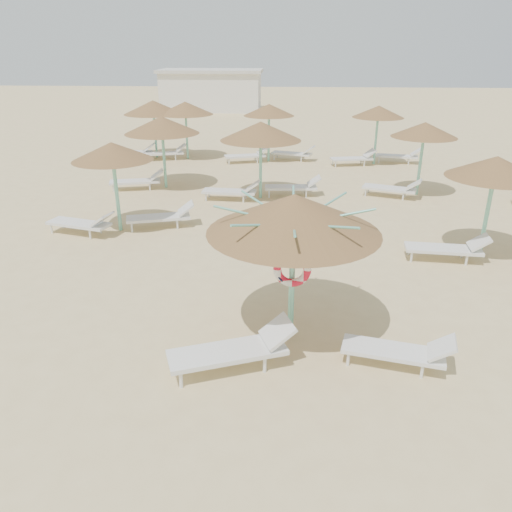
{
  "coord_description": "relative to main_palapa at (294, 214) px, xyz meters",
  "views": [
    {
      "loc": [
        0.34,
        -8.17,
        5.2
      ],
      "look_at": [
        -0.22,
        0.94,
        1.3
      ],
      "focal_mm": 35.0,
      "sensor_mm": 36.0,
      "label": 1
    }
  ],
  "objects": [
    {
      "name": "ground",
      "position": [
        -0.49,
        -0.2,
        -2.43
      ],
      "size": [
        120.0,
        120.0,
        0.0
      ],
      "primitive_type": "plane",
      "color": "#DBC085",
      "rests_on": "ground"
    },
    {
      "name": "main_palapa",
      "position": [
        0.0,
        0.0,
        0.0
      ],
      "size": [
        3.12,
        3.12,
        2.8
      ],
      "color": "#74CAB0",
      "rests_on": "ground"
    },
    {
      "name": "lounger_main_a",
      "position": [
        -0.95,
        -1.18,
        -2.06
      ],
      "size": [
        2.26,
        1.37,
        0.79
      ],
      "rotation": [
        0.0,
        0.0,
        0.36
      ],
      "color": "silver",
      "rests_on": "ground"
    },
    {
      "name": "lounger_main_b",
      "position": [
        1.89,
        -0.97,
        -2.11
      ],
      "size": [
        1.94,
        0.97,
        0.68
      ],
      "rotation": [
        0.0,
        0.0,
        -0.23
      ],
      "color": "silver",
      "rests_on": "ground"
    },
    {
      "name": "palapa_field",
      "position": [
        0.48,
        10.72,
        -0.14
      ],
      "size": [
        20.64,
        14.35,
        2.72
      ],
      "color": "#74CAB0",
      "rests_on": "ground"
    },
    {
      "name": "service_hut",
      "position": [
        -6.49,
        34.8,
        -0.79
      ],
      "size": [
        8.4,
        4.4,
        3.25
      ],
      "color": "silver",
      "rests_on": "ground"
    }
  ]
}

